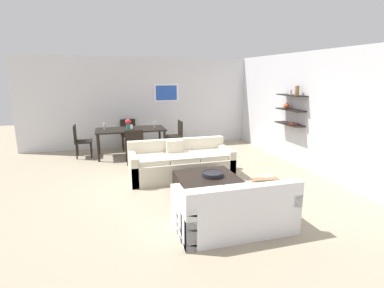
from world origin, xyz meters
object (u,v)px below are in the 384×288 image
object	(u,v)px
dining_table	(131,131)
dining_chair_left_far	(80,139)
wine_glass_right_far	(155,123)
wine_glass_left_far	(104,125)
loveseat_white	(235,210)
coffee_table	(208,187)
dining_chair_right_far	(177,134)
sofa_beige	(181,164)
dining_chair_head	(128,132)
wine_glass_foot	(132,127)
decorative_bowl	(213,174)
centerpiece_vase	(128,123)
wine_glass_head	(129,122)
dining_chair_foot	(134,144)

from	to	relation	value
dining_table	dining_chair_left_far	bearing A→B (deg)	171.54
wine_glass_right_far	wine_glass_left_far	size ratio (longest dim) A/B	0.95
loveseat_white	coffee_table	bearing A→B (deg)	88.98
coffee_table	dining_chair_right_far	world-z (taller)	dining_chair_right_far
dining_table	wine_glass_left_far	world-z (taller)	wine_glass_left_far
sofa_beige	wine_glass_left_far	size ratio (longest dim) A/B	13.47
dining_chair_head	wine_glass_left_far	xyz separation A→B (m)	(-0.68, -0.74, 0.36)
sofa_beige	wine_glass_foot	bearing A→B (deg)	116.97
decorative_bowl	dining_chair_left_far	world-z (taller)	dining_chair_left_far
coffee_table	decorative_bowl	bearing A→B (deg)	-0.70
decorative_bowl	centerpiece_vase	distance (m)	3.52
centerpiece_vase	decorative_bowl	bearing A→B (deg)	-69.45
dining_table	dining_chair_left_far	xyz separation A→B (m)	(-1.33, 0.20, -0.17)
coffee_table	wine_glass_head	bearing A→B (deg)	106.34
coffee_table	wine_glass_foot	distance (m)	3.18
dining_chair_right_far	wine_glass_foot	size ratio (longest dim) A/B	5.31
sofa_beige	dining_chair_left_far	world-z (taller)	dining_chair_left_far
decorative_bowl	dining_chair_head	bearing A→B (deg)	105.73
sofa_beige	dining_chair_left_far	xyz separation A→B (m)	(-2.20, 2.29, 0.21)
wine_glass_left_far	centerpiece_vase	size ratio (longest dim) A/B	0.60
loveseat_white	dining_chair_foot	xyz separation A→B (m)	(-1.06, 3.67, 0.21)
wine_glass_head	coffee_table	bearing A→B (deg)	-73.66
coffee_table	dining_chair_foot	distance (m)	2.70
dining_table	centerpiece_vase	distance (m)	0.24
coffee_table	dining_chair_right_far	bearing A→B (deg)	85.92
decorative_bowl	dining_chair_head	distance (m)	4.30
decorative_bowl	dining_chair_right_far	world-z (taller)	dining_chair_right_far
wine_glass_foot	wine_glass_right_far	bearing A→B (deg)	35.53
dining_chair_head	wine_glass_head	world-z (taller)	wine_glass_head
dining_chair_foot	wine_glass_head	world-z (taller)	wine_glass_head
wine_glass_left_far	wine_glass_head	size ratio (longest dim) A/B	0.88
dining_chair_head	centerpiece_vase	distance (m)	0.96
dining_chair_left_far	wine_glass_head	distance (m)	1.39
coffee_table	wine_glass_left_far	bearing A→B (deg)	117.33
loveseat_white	dining_chair_right_far	xyz separation A→B (m)	(0.27, 4.72, 0.21)
dining_chair_foot	dining_chair_right_far	bearing A→B (deg)	38.16
dining_table	centerpiece_vase	bearing A→B (deg)	-154.23
wine_glass_left_far	dining_chair_left_far	bearing A→B (deg)	172.16
sofa_beige	wine_glass_head	distance (m)	2.68
loveseat_white	dining_chair_right_far	world-z (taller)	dining_chair_right_far
coffee_table	centerpiece_vase	size ratio (longest dim) A/B	4.05
decorative_bowl	dining_chair_foot	xyz separation A→B (m)	(-1.17, 2.45, 0.08)
dining_chair_foot	wine_glass_right_far	xyz separation A→B (m)	(0.68, 0.95, 0.35)
sofa_beige	loveseat_white	xyz separation A→B (m)	(0.19, -2.43, 0.00)
dining_chair_right_far	loveseat_white	bearing A→B (deg)	-93.29
decorative_bowl	wine_glass_foot	world-z (taller)	wine_glass_foot
dining_chair_head	loveseat_white	bearing A→B (deg)	-78.87
sofa_beige	dining_table	bearing A→B (deg)	112.63
sofa_beige	coffee_table	world-z (taller)	sofa_beige
coffee_table	dining_table	bearing A→B (deg)	108.10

